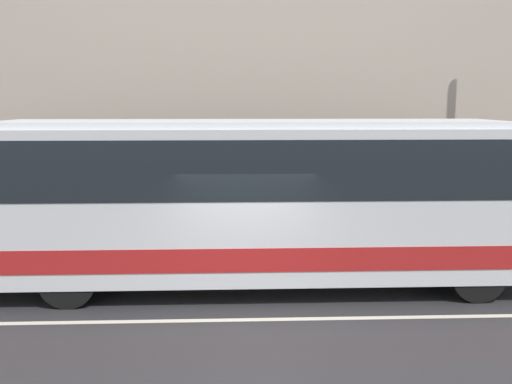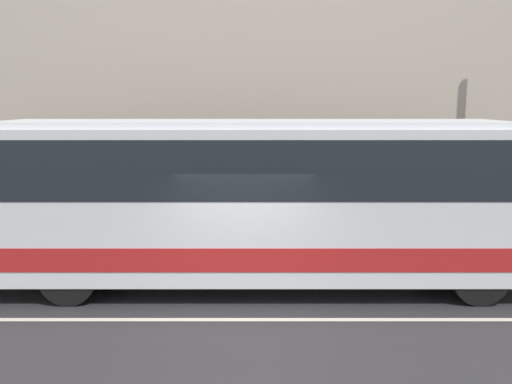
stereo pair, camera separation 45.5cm
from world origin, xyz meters
The scene contains 5 objects.
ground_plane centered at (0.00, 0.00, 0.00)m, with size 60.00×60.00×0.00m, color #2D2D30.
sidewalk centered at (0.00, 5.26, 0.07)m, with size 60.00×2.52×0.13m.
building_facade centered at (0.00, 6.66, 5.41)m, with size 60.00×0.35×11.23m.
lane_stripe centered at (0.00, 0.00, 0.00)m, with size 54.00×0.14×0.01m.
transit_bus centered at (0.16, 1.91, 1.92)m, with size 11.71×2.62×3.40m.
Camera 1 is at (-0.24, -9.48, 3.78)m, focal length 40.00 mm.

